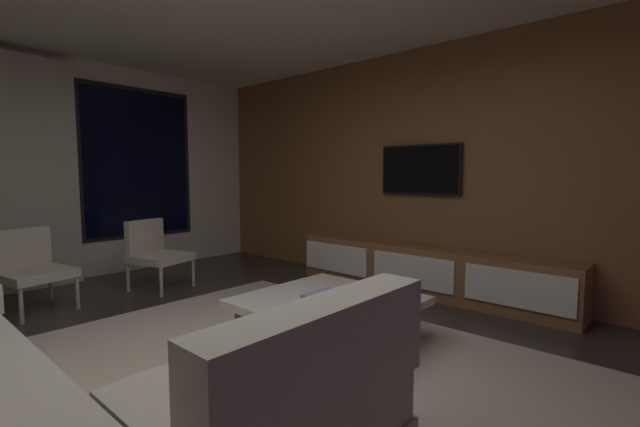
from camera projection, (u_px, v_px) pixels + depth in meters
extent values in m
plane|color=#332B26|center=(207.00, 395.00, 2.46)|extent=(9.20, 9.20, 0.00)
cube|color=silver|center=(23.00, 170.00, 4.77)|extent=(6.60, 0.12, 2.70)
cube|color=black|center=(138.00, 163.00, 5.69)|extent=(1.52, 0.02, 2.02)
cube|color=black|center=(138.00, 163.00, 5.68)|extent=(1.40, 0.03, 1.90)
cube|color=brown|center=(445.00, 170.00, 4.61)|extent=(0.12, 7.80, 2.70)
cube|color=beige|center=(264.00, 378.00, 2.66)|extent=(3.20, 3.80, 0.01)
cube|color=beige|center=(262.00, 405.00, 1.80)|extent=(1.07, 0.86, 0.24)
cube|color=beige|center=(323.00, 356.00, 1.54)|extent=(1.10, 0.20, 0.40)
cube|color=#432F12|center=(329.00, 325.00, 3.19)|extent=(1.00, 1.00, 0.30)
cube|color=white|center=(329.00, 302.00, 3.17)|extent=(1.16, 1.16, 0.06)
cube|color=#7ED449|center=(325.00, 307.00, 2.91)|extent=(0.30, 0.20, 0.03)
cube|color=#94A360|center=(327.00, 302.00, 2.93)|extent=(0.28, 0.15, 0.03)
cube|color=#9FD748|center=(327.00, 298.00, 2.92)|extent=(0.22, 0.16, 0.03)
cube|color=#8C85A6|center=(326.00, 295.00, 2.90)|extent=(0.29, 0.22, 0.02)
cylinder|color=#B2ADA0|center=(193.00, 271.00, 4.85)|extent=(0.04, 0.04, 0.36)
cylinder|color=#B2ADA0|center=(161.00, 280.00, 4.42)|extent=(0.04, 0.04, 0.36)
cylinder|color=#B2ADA0|center=(161.00, 267.00, 5.07)|extent=(0.04, 0.04, 0.36)
cylinder|color=#B2ADA0|center=(128.00, 276.00, 4.64)|extent=(0.04, 0.04, 0.36)
cube|color=beige|center=(161.00, 258.00, 4.73)|extent=(0.67, 0.69, 0.08)
cube|color=beige|center=(145.00, 236.00, 4.81)|extent=(0.49, 0.21, 0.38)
cylinder|color=#B2ADA0|center=(77.00, 291.00, 4.02)|extent=(0.04, 0.04, 0.36)
cylinder|color=#B2ADA0|center=(21.00, 304.00, 3.61)|extent=(0.04, 0.04, 0.36)
cylinder|color=#B2ADA0|center=(51.00, 284.00, 4.28)|extent=(0.04, 0.04, 0.36)
cube|color=beige|center=(36.00, 274.00, 3.93)|extent=(0.63, 0.65, 0.08)
cube|color=beige|center=(22.00, 248.00, 4.04)|extent=(0.49, 0.17, 0.38)
cube|color=brown|center=(422.00, 270.00, 4.57)|extent=(0.44, 3.10, 0.52)
cube|color=white|center=(517.00, 289.00, 3.70)|extent=(0.02, 0.93, 0.33)
cube|color=white|center=(412.00, 271.00, 4.39)|extent=(0.02, 0.93, 0.33)
cube|color=white|center=(335.00, 258.00, 5.09)|extent=(0.02, 0.93, 0.33)
cube|color=#352214|center=(501.00, 298.00, 3.98)|extent=(0.33, 0.68, 0.19)
cube|color=#B3C250|center=(531.00, 306.00, 3.81)|extent=(0.03, 0.04, 0.16)
cube|color=#BCC457|center=(521.00, 304.00, 3.87)|extent=(0.03, 0.04, 0.16)
cube|color=#A74146|center=(511.00, 302.00, 3.92)|extent=(0.03, 0.04, 0.16)
cube|color=#7A76B2|center=(501.00, 301.00, 3.98)|extent=(0.03, 0.04, 0.15)
cube|color=#934799|center=(492.00, 299.00, 4.04)|extent=(0.03, 0.04, 0.15)
cube|color=#53CD92|center=(483.00, 296.00, 4.10)|extent=(0.03, 0.04, 0.18)
cube|color=#B972AD|center=(474.00, 295.00, 4.16)|extent=(0.03, 0.04, 0.15)
cube|color=black|center=(420.00, 170.00, 4.70)|extent=(0.04, 0.96, 0.56)
cube|color=black|center=(420.00, 170.00, 4.70)|extent=(0.05, 0.92, 0.52)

